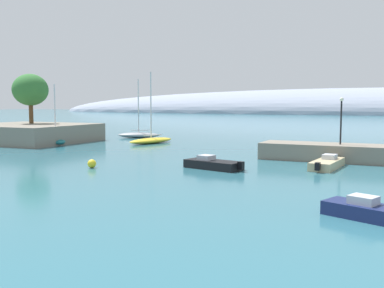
% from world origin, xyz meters
% --- Properties ---
extents(shore_outcrop, '(16.18, 14.16, 2.50)m').
position_xyz_m(shore_outcrop, '(-26.14, 32.99, 1.25)').
color(shore_outcrop, gray).
rests_on(shore_outcrop, ground).
extents(tree_clump_shore, '(5.09, 5.09, 7.18)m').
position_xyz_m(tree_clump_shore, '(-27.34, 34.89, 7.36)').
color(tree_clump_shore, brown).
rests_on(tree_clump_shore, shore_outcrop).
extents(distant_ridge, '(383.96, 64.46, 26.60)m').
position_xyz_m(distant_ridge, '(9.06, 227.83, 0.00)').
color(distant_ridge, '#8E99AD').
rests_on(distant_ridge, ground).
extents(sailboat_teal_near_shore, '(5.75, 5.01, 7.91)m').
position_xyz_m(sailboat_teal_near_shore, '(-19.69, 31.37, 0.55)').
color(sailboat_teal_near_shore, '#1E6B70').
rests_on(sailboat_teal_near_shore, water).
extents(sailboat_yellow_mid_mooring, '(4.13, 7.99, 9.66)m').
position_xyz_m(sailboat_yellow_mid_mooring, '(-9.28, 38.40, 0.48)').
color(sailboat_yellow_mid_mooring, yellow).
rests_on(sailboat_yellow_mid_mooring, water).
extents(sailboat_grey_outer_mooring, '(6.84, 4.67, 9.22)m').
position_xyz_m(sailboat_grey_outer_mooring, '(-15.88, 45.87, 0.53)').
color(sailboat_grey_outer_mooring, gray).
rests_on(sailboat_grey_outer_mooring, water).
extents(motorboat_navy_foreground, '(5.54, 3.40, 1.08)m').
position_xyz_m(motorboat_navy_foreground, '(20.33, 8.22, 0.38)').
color(motorboat_navy_foreground, navy).
rests_on(motorboat_navy_foreground, water).
extents(motorboat_sand_alongside_breakwater, '(2.34, 6.01, 1.09)m').
position_xyz_m(motorboat_sand_alongside_breakwater, '(15.80, 24.55, 0.39)').
color(motorboat_sand_alongside_breakwater, '#C6B284').
rests_on(motorboat_sand_alongside_breakwater, water).
extents(motorboat_black_outer, '(5.48, 3.09, 1.10)m').
position_xyz_m(motorboat_black_outer, '(7.23, 20.15, 0.39)').
color(motorboat_black_outer, black).
rests_on(motorboat_black_outer, water).
extents(mooring_buoy_yellow, '(0.73, 0.73, 0.73)m').
position_xyz_m(mooring_buoy_yellow, '(-2.24, 16.31, 0.36)').
color(mooring_buoy_yellow, yellow).
rests_on(mooring_buoy_yellow, water).
extents(harbor_lamp_post, '(0.36, 0.36, 4.39)m').
position_xyz_m(harbor_lamp_post, '(16.26, 29.55, 4.29)').
color(harbor_lamp_post, black).
rests_on(harbor_lamp_post, breakwater_rocks).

